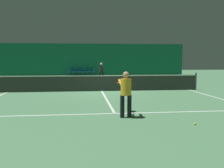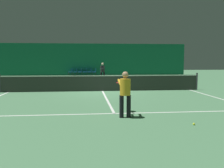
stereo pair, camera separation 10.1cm
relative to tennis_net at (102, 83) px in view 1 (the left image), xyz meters
The scene contains 18 objects.
ground_plane 0.51m from the tennis_net, ahead, with size 60.00×60.00×0.00m, color #4C7F56.
backdrop_curtain 16.01m from the tennis_net, 90.00° to the left, with size 23.00×0.12×3.87m.
court_line_baseline_far 11.91m from the tennis_net, 90.00° to the left, with size 11.00×0.10×0.00m.
court_line_service_far 6.42m from the tennis_net, 90.00° to the left, with size 8.25×0.10×0.00m.
court_line_service_near 6.42m from the tennis_net, 90.00° to the right, with size 8.25×0.10×0.00m.
court_line_sideline_left 5.52m from the tennis_net, behind, with size 0.10×23.80×0.00m.
court_line_sideline_right 5.52m from the tennis_net, ahead, with size 0.10×23.80×0.00m.
court_line_centre 0.51m from the tennis_net, ahead, with size 0.10×12.80×0.00m.
tennis_net is the anchor object (origin of this frame).
player_near 7.01m from the tennis_net, 87.68° to the right, with size 0.38×1.29×1.51m.
player_far 7.05m from the tennis_net, 86.08° to the left, with size 0.54×1.37×1.63m.
courtside_chair_0 15.65m from the tennis_net, 100.28° to the left, with size 0.44×0.44×0.84m.
courtside_chair_1 15.56m from the tennis_net, 98.20° to the left, with size 0.44×0.44×0.84m.
courtside_chair_2 15.48m from the tennis_net, 96.09° to the left, with size 0.44×0.44×0.84m.
courtside_chair_3 15.43m from the tennis_net, 93.97° to the left, with size 0.44×0.44×0.84m.
courtside_chair_4 15.40m from the tennis_net, 91.84° to the left, with size 0.44×0.44×0.84m.
courtside_chair_5 15.40m from the tennis_net, 89.70° to the left, with size 0.44×0.44×0.84m.
tennis_ball 8.47m from the tennis_net, 75.49° to the right, with size 0.07×0.07×0.07m.
Camera 1 is at (-1.07, -14.96, 1.88)m, focal length 40.00 mm.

